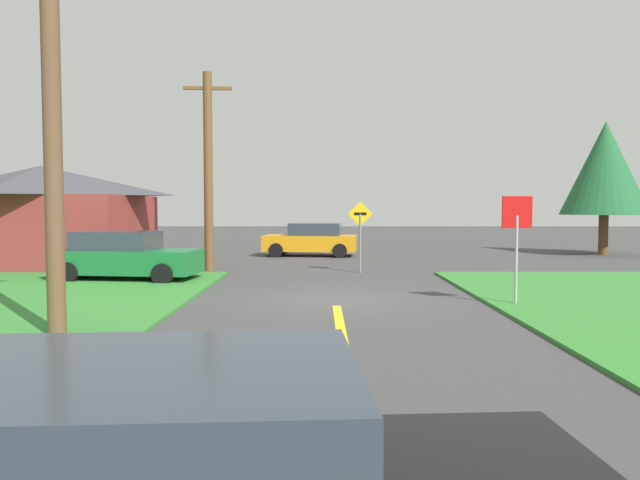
# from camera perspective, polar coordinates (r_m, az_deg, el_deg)

# --- Properties ---
(ground_plane) EXTENTS (120.00, 120.00, 0.00)m
(ground_plane) POSITION_cam_1_polar(r_m,az_deg,el_deg) (15.61, 1.29, -5.71)
(ground_plane) COLOR #414141
(lane_stripe_center) EXTENTS (0.20, 14.00, 0.01)m
(lane_stripe_center) POSITION_cam_1_polar(r_m,az_deg,el_deg) (7.81, 2.87, -14.71)
(lane_stripe_center) COLOR yellow
(lane_stripe_center) RESTS_ON ground
(stop_sign) EXTENTS (0.76, 0.15, 2.66)m
(stop_sign) POSITION_cam_1_polar(r_m,az_deg,el_deg) (15.18, 18.01, 1.03)
(stop_sign) COLOR #9EA0A8
(stop_sign) RESTS_ON ground
(parked_car_near_building) EXTENTS (4.78, 2.52, 1.62)m
(parked_car_near_building) POSITION_cam_1_polar(r_m,az_deg,el_deg) (20.50, -18.27, -1.48)
(parked_car_near_building) COLOR #196B33
(parked_car_near_building) RESTS_ON ground
(car_approaching_junction) EXTENTS (4.69, 2.49, 1.62)m
(car_approaching_junction) POSITION_cam_1_polar(r_m,az_deg,el_deg) (29.47, -1.02, 0.04)
(car_approaching_junction) COLOR orange
(car_approaching_junction) RESTS_ON ground
(utility_pole_near) EXTENTS (1.79, 0.42, 9.30)m
(utility_pole_near) POSITION_cam_1_polar(r_m,az_deg,el_deg) (12.06, -24.40, 14.10)
(utility_pole_near) COLOR brown
(utility_pole_near) RESTS_ON ground
(utility_pole_mid) EXTENTS (1.80, 0.33, 7.44)m
(utility_pole_mid) POSITION_cam_1_polar(r_m,az_deg,el_deg) (23.09, -10.79, 6.60)
(utility_pole_mid) COLOR brown
(utility_pole_mid) RESTS_ON ground
(direction_sign) EXTENTS (0.90, 0.13, 2.61)m
(direction_sign) POSITION_cam_1_polar(r_m,az_deg,el_deg) (21.91, 3.64, 1.10)
(direction_sign) COLOR slate
(direction_sign) RESTS_ON ground
(oak_tree_left) EXTENTS (4.24, 4.24, 6.70)m
(oak_tree_left) POSITION_cam_1_polar(r_m,az_deg,el_deg) (33.40, 25.27, 6.18)
(oak_tree_left) COLOR brown
(oak_tree_left) RESTS_ON ground
(barn) EXTENTS (7.91, 5.92, 4.06)m
(barn) POSITION_cam_1_polar(r_m,az_deg,el_deg) (26.65, -25.16, 2.05)
(barn) COLOR maroon
(barn) RESTS_ON ground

